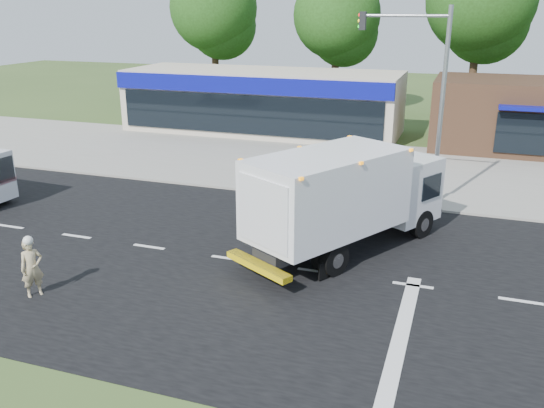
% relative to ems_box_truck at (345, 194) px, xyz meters
% --- Properties ---
extents(ground, '(120.00, 120.00, 0.00)m').
position_rel_ems_box_truck_xyz_m(ground, '(-0.45, -1.92, -2.05)').
color(ground, '#385123').
rests_on(ground, ground).
extents(road_asphalt, '(60.00, 14.00, 0.02)m').
position_rel_ems_box_truck_xyz_m(road_asphalt, '(-0.45, -1.92, -2.05)').
color(road_asphalt, black).
rests_on(road_asphalt, ground).
extents(sidewalk, '(60.00, 2.40, 0.12)m').
position_rel_ems_box_truck_xyz_m(sidewalk, '(-0.45, 6.28, -1.99)').
color(sidewalk, gray).
rests_on(sidewalk, ground).
extents(parking_apron, '(60.00, 9.00, 0.02)m').
position_rel_ems_box_truck_xyz_m(parking_apron, '(-0.45, 12.08, -2.04)').
color(parking_apron, gray).
rests_on(parking_apron, ground).
extents(lane_markings, '(55.20, 7.00, 0.01)m').
position_rel_ems_box_truck_xyz_m(lane_markings, '(0.90, -3.27, -2.03)').
color(lane_markings, silver).
rests_on(lane_markings, road_asphalt).
extents(ems_box_truck, '(6.11, 8.20, 3.56)m').
position_rel_ems_box_truck_xyz_m(ems_box_truck, '(0.00, 0.00, 0.00)').
color(ems_box_truck, black).
rests_on(ems_box_truck, ground).
extents(emergency_worker, '(0.70, 0.76, 1.85)m').
position_rel_ems_box_truck_xyz_m(emergency_worker, '(-7.73, -6.09, -1.14)').
color(emergency_worker, tan).
rests_on(emergency_worker, ground).
extents(retail_strip_mall, '(18.00, 6.20, 4.00)m').
position_rel_ems_box_truck_xyz_m(retail_strip_mall, '(-9.45, 18.01, -0.04)').
color(retail_strip_mall, beige).
rests_on(retail_strip_mall, ground).
extents(brown_storefront, '(10.00, 6.70, 4.00)m').
position_rel_ems_box_truck_xyz_m(brown_storefront, '(6.55, 18.06, -0.05)').
color(brown_storefront, '#382316').
rests_on(brown_storefront, ground).
extents(traffic_signal_pole, '(3.51, 0.25, 8.00)m').
position_rel_ems_box_truck_xyz_m(traffic_signal_pole, '(1.90, 5.68, 2.87)').
color(traffic_signal_pole, gray).
rests_on(traffic_signal_pole, ground).
extents(background_trees, '(36.77, 7.39, 12.10)m').
position_rel_ems_box_truck_xyz_m(background_trees, '(-1.30, 26.25, 5.33)').
color(background_trees, '#332114').
rests_on(background_trees, ground).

